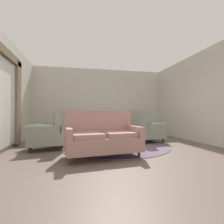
{
  "coord_description": "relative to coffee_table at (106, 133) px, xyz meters",
  "views": [
    {
      "loc": [
        -1.1,
        -4.51,
        0.91
      ],
      "look_at": [
        -0.04,
        0.45,
        0.98
      ],
      "focal_mm": 27.5,
      "sensor_mm": 36.0,
      "label": 1
    }
  ],
  "objects": [
    {
      "name": "ground",
      "position": [
        0.25,
        -0.33,
        -0.39
      ],
      "size": [
        8.8,
        8.8,
        0.0
      ],
      "primitive_type": "plane",
      "color": "brown"
    },
    {
      "name": "wall_back",
      "position": [
        0.25,
        2.82,
        1.08
      ],
      "size": [
        5.9,
        0.08,
        2.94
      ],
      "primitive_type": "cube",
      "color": "beige",
      "rests_on": "ground"
    },
    {
      "name": "wall_left",
      "position": [
        -2.62,
        0.62,
        1.08
      ],
      "size": [
        0.08,
        4.4,
        2.94
      ],
      "primitive_type": "cube",
      "color": "beige",
      "rests_on": "ground"
    },
    {
      "name": "wall_right",
      "position": [
        3.12,
        0.62,
        1.08
      ],
      "size": [
        0.08,
        4.4,
        2.94
      ],
      "primitive_type": "cube",
      "color": "beige",
      "rests_on": "ground"
    },
    {
      "name": "baseboard_back",
      "position": [
        0.25,
        2.76,
        -0.33
      ],
      "size": [
        5.74,
        0.03,
        0.12
      ],
      "primitive_type": "cube",
      "color": "#382319",
      "rests_on": "ground"
    },
    {
      "name": "area_rug",
      "position": [
        0.25,
        -0.03,
        -0.38
      ],
      "size": [
        3.08,
        3.08,
        0.01
      ],
      "primitive_type": "cylinder",
      "color": "#5B4C60",
      "rests_on": "ground"
    },
    {
      "name": "window_with_curtains",
      "position": [
        -2.53,
        -0.13,
        0.96
      ],
      "size": [
        0.12,
        1.85,
        2.47
      ],
      "color": "silver"
    },
    {
      "name": "coffee_table",
      "position": [
        0.0,
        0.0,
        0.0
      ],
      "size": [
        0.97,
        0.97,
        0.46
      ],
      "color": "#382319",
      "rests_on": "ground"
    },
    {
      "name": "porcelain_vase",
      "position": [
        0.01,
        -0.01,
        0.21
      ],
      "size": [
        0.19,
        0.19,
        0.34
      ],
      "color": "#384C93",
      "rests_on": "coffee_table"
    },
    {
      "name": "settee",
      "position": [
        -0.29,
        -1.2,
        0.02
      ],
      "size": [
        1.63,
        0.99,
        1.0
      ],
      "rotation": [
        0.0,
        0.0,
        0.12
      ],
      "color": "tan",
      "rests_on": "ground"
    },
    {
      "name": "armchair_foreground_right",
      "position": [
        1.39,
        0.39,
        0.05
      ],
      "size": [
        1.0,
        0.95,
        1.05
      ],
      "rotation": [
        0.0,
        0.0,
        1.79
      ],
      "color": "gray",
      "rests_on": "ground"
    },
    {
      "name": "armchair_near_sideboard",
      "position": [
        -1.18,
        1.01,
        0.04
      ],
      "size": [
        1.15,
        1.16,
        1.01
      ],
      "rotation": [
        0.0,
        0.0,
        4.1
      ],
      "color": "gray",
      "rests_on": "ground"
    },
    {
      "name": "armchair_beside_settee",
      "position": [
        -0.15,
        1.5,
        0.03
      ],
      "size": [
        0.78,
        0.94,
        0.98
      ],
      "rotation": [
        0.0,
        0.0,
        3.2
      ],
      "color": "gray",
      "rests_on": "ground"
    },
    {
      "name": "armchair_near_window",
      "position": [
        -1.51,
        -0.13,
        0.03
      ],
      "size": [
        1.02,
        0.92,
        0.99
      ],
      "rotation": [
        0.0,
        0.0,
        4.88
      ],
      "color": "gray",
      "rests_on": "ground"
    },
    {
      "name": "side_table",
      "position": [
        1.34,
        1.16,
        0.03
      ],
      "size": [
        0.46,
        0.46,
        0.7
      ],
      "color": "#382319",
      "rests_on": "ground"
    }
  ]
}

